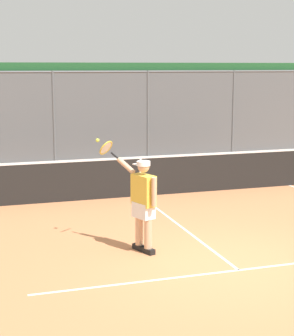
{
  "coord_description": "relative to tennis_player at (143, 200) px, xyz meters",
  "views": [
    {
      "loc": [
        3.77,
        7.6,
        3.07
      ],
      "look_at": [
        0.45,
        -2.96,
        1.05
      ],
      "focal_mm": 59.88,
      "sensor_mm": 36.0,
      "label": 1
    }
  ],
  "objects": [
    {
      "name": "ground_plane",
      "position": [
        -1.14,
        1.02,
        -0.89
      ],
      "size": [
        60.0,
        60.0,
        0.0
      ],
      "primitive_type": "plane",
      "color": "#C67A4C"
    },
    {
      "name": "court_line_markings",
      "position": [
        -1.14,
        1.61,
        -0.89
      ],
      "size": [
        8.18,
        9.46,
        0.01
      ],
      "color": "white",
      "rests_on": "ground"
    },
    {
      "name": "fence_backdrop",
      "position": [
        -1.14,
        -8.54,
        0.68
      ],
      "size": [
        17.52,
        1.37,
        3.17
      ],
      "color": "#565B60",
      "rests_on": "ground"
    },
    {
      "name": "tennis_net",
      "position": [
        -1.14,
        -3.9,
        -0.4
      ],
      "size": [
        10.51,
        0.09,
        1.07
      ],
      "color": "#2D2D2D",
      "rests_on": "ground"
    },
    {
      "name": "tennis_player",
      "position": [
        0.0,
        0.0,
        0.0
      ],
      "size": [
        0.81,
        1.16,
        1.84
      ],
      "rotation": [
        0.0,
        0.0,
        -1.2
      ],
      "color": "black",
      "rests_on": "ground"
    }
  ]
}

